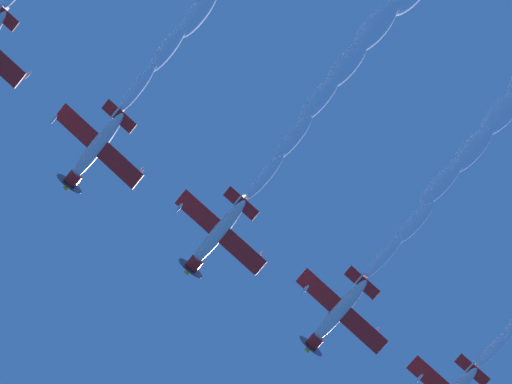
% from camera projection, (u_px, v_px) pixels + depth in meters
% --- Properties ---
extents(airplane_left_wingman, '(9.01, 9.47, 4.29)m').
position_uv_depth(airplane_left_wingman, '(95.00, 150.00, 89.65)').
color(airplane_left_wingman, silver).
extents(airplane_right_wingman, '(9.02, 9.60, 3.96)m').
position_uv_depth(airplane_right_wingman, '(216.00, 235.00, 91.02)').
color(airplane_right_wingman, silver).
extents(airplane_outer_left, '(9.01, 9.50, 4.22)m').
position_uv_depth(airplane_outer_left, '(337.00, 314.00, 92.59)').
color(airplane_outer_left, silver).
extents(smoke_trail_right_wingman, '(26.30, 3.34, 3.91)m').
position_uv_depth(smoke_trail_right_wingman, '(358.00, 52.00, 87.73)').
color(smoke_trail_right_wingman, white).
extents(smoke_trail_outer_left, '(26.42, 3.60, 3.43)m').
position_uv_depth(smoke_trail_outer_left, '(481.00, 137.00, 89.29)').
color(smoke_trail_outer_left, white).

